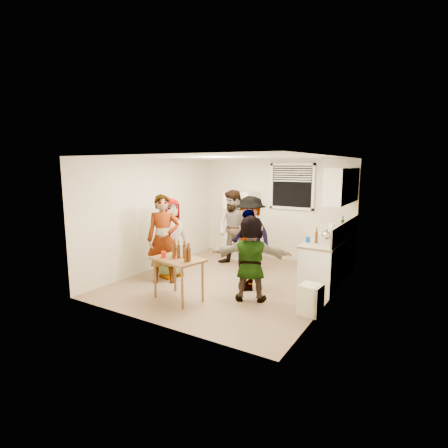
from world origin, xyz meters
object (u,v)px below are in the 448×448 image
Objects in this scene: refrigerator at (242,225)px; guest_back_right at (250,273)px; guest_orange at (250,300)px; kettle at (326,239)px; trash_bin at (311,299)px; red_cup at (164,258)px; beer_bottle_table at (184,258)px; wine_bottle at (342,232)px; guest_grey at (171,276)px; guest_stripe at (165,282)px; guest_back_left at (234,266)px; serving_table at (179,299)px; beer_bottle_counter at (316,243)px; blue_cup at (308,242)px; guest_black at (248,288)px.

refrigerator is 1.00× the size of guest_back_right.
refrigerator is 3.09m from guest_orange.
kettle reaches higher than trash_bin.
red_cup is (0.22, -3.28, -0.10)m from refrigerator.
refrigerator reaches higher than beer_bottle_table.
wine_bottle is 0.16× the size of guest_grey.
guest_orange reaches higher than guest_stripe.
serving_table is at bearing -78.06° from guest_back_left.
blue_cup is at bearing -177.05° from beer_bottle_counter.
guest_stripe is 1.18× the size of guest_orange.
blue_cup is 1.42m from trash_bin.
red_cup is at bearing -157.08° from serving_table.
serving_table is 1.27m from guest_orange.
serving_table is at bearing -82.82° from guest_back_right.
beer_bottle_table is 0.13× the size of guest_grey.
guest_black is at bearing -80.06° from guest_orange.
wine_bottle reaches higher than serving_table.
beer_bottle_counter reaches higher than red_cup.
blue_cup is 2.37m from beer_bottle_table.
guest_back_left is at bearing -10.72° from guest_grey.
refrigerator reaches higher than wine_bottle.
refrigerator is 1.22m from guest_back_left.
guest_back_right reaches higher than guest_grey.
wine_bottle is 2.24m from guest_back_right.
serving_table reaches higher than guest_orange.
guest_grey reaches higher than guest_stripe.
guest_back_right is at bearing -53.77° from refrigerator.
kettle is at bearing -138.24° from guest_orange.
red_cup reaches higher than guest_back_right.
guest_back_right is (-1.55, -0.30, -0.90)m from kettle.
guest_stripe is (-2.89, -2.64, -0.90)m from wine_bottle.
guest_black is (-1.16, -1.17, -0.90)m from kettle.
guest_stripe is at bearing -103.21° from guest_back_left.
refrigerator is 0.95× the size of guest_back_left.
blue_cup is 0.07× the size of guest_orange.
guest_orange is at bearing -35.77° from guest_stripe.
beer_bottle_table reaches higher than red_cup.
guest_back_left is 1.05× the size of guest_back_right.
wine_bottle is 1.22× the size of beer_bottle_counter.
guest_grey is at bearing 140.32° from beer_bottle_table.
beer_bottle_counter is 0.16m from blue_cup.
trash_bin is 2.24m from beer_bottle_table.
guest_grey is (-3.18, 0.38, -0.25)m from trash_bin.
guest_orange is at bearing -45.70° from guest_back_left.
guest_grey is at bearing -163.64° from blue_cup.
beer_bottle_counter is at bearing 103.93° from trash_bin.
wine_bottle is at bearing 57.77° from beer_bottle_table.
beer_bottle_table is 1.57m from guest_grey.
serving_table is (-2.19, -0.60, -0.25)m from trash_bin.
red_cup is 0.07× the size of guest_black.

